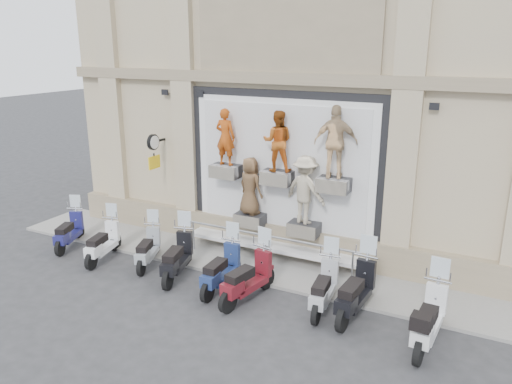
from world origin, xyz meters
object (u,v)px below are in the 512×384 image
Objects in this scene: scooter_e at (221,260)px; scooter_g at (324,278)px; guard_rail at (267,251)px; scooter_h at (356,281)px; clock_sign_bracket at (154,147)px; scooter_c at (148,241)px; scooter_f at (248,268)px; scooter_b at (102,235)px; scooter_i at (430,308)px; scooter_d at (177,248)px; scooter_a at (68,224)px.

scooter_e is 2.51m from scooter_g.
scooter_h is at bearing -25.44° from guard_rail.
clock_sign_bracket is 7.17m from scooter_h.
scooter_g reaches higher than scooter_c.
guard_rail is at bearing 72.30° from scooter_e.
scooter_f is 1.74m from scooter_g.
scooter_b is at bearing 177.42° from scooter_e.
scooter_b is 0.89× the size of scooter_i.
scooter_e is 0.96× the size of scooter_f.
scooter_f is at bearing -176.64° from scooter_i.
scooter_i is (4.78, -0.18, 0.05)m from scooter_e.
clock_sign_bracket is at bearing 121.62° from scooter_d.
clock_sign_bracket is 0.50× the size of scooter_h.
scooter_a is 0.87× the size of scooter_i.
scooter_g is (4.93, -0.07, 0.06)m from scooter_c.
scooter_c is 5.64m from scooter_h.
scooter_d is 4.54m from scooter_h.
scooter_b is 0.95× the size of scooter_e.
scooter_e is 0.92× the size of scooter_h.
scooter_i reaches higher than scooter_d.
scooter_b is (-0.30, -2.04, -2.08)m from clock_sign_bracket.
scooter_i is (1.58, -0.45, -0.01)m from scooter_h.
scooter_h reaches higher than scooter_c.
scooter_b is at bearing 165.81° from scooter_d.
scooter_c is 7.23m from scooter_i.
guard_rail is 4.70m from scooter_i.
guard_rail is at bearing 140.13° from scooter_g.
scooter_g is at bearing 2.80° from scooter_e.
scooter_i is at bearing -22.16° from guard_rail.
scooter_f is (4.27, -2.23, -2.01)m from clock_sign_bracket.
scooter_g is at bearing 23.39° from scooter_f.
scooter_i reaches higher than scooter_e.
clock_sign_bracket reaches higher than guard_rail.
clock_sign_bracket is 0.53× the size of scooter_d.
scooter_h is at bearing 167.36° from scooter_i.
scooter_c is at bearing 153.47° from scooter_d.
scooter_c is at bearing -155.59° from guard_rail.
scooter_c is (2.83, 0.04, -0.01)m from scooter_a.
scooter_e is 1.01× the size of scooter_g.
scooter_b is 2.43m from scooter_d.
scooter_i is (4.34, -1.77, 0.34)m from guard_rail.
scooter_h reaches higher than scooter_e.
scooter_f is at bearing -15.94° from scooter_b.
clock_sign_bracket reaches higher than scooter_h.
scooter_f is 0.98× the size of scooter_i.
scooter_f is at bearing -27.61° from clock_sign_bracket.
scooter_f is (2.14, -0.24, 0.01)m from scooter_d.
scooter_d is at bearing 176.01° from scooter_g.
scooter_c is at bearing -2.09° from scooter_b.
scooter_i is at bearing -4.34° from scooter_e.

